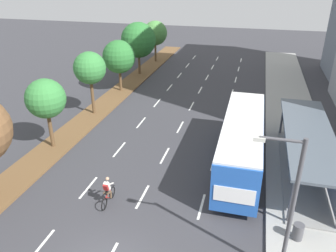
{
  "coord_description": "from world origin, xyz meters",
  "views": [
    {
      "loc": [
        5.54,
        -9.53,
        12.11
      ],
      "look_at": [
        -0.4,
        12.87,
        1.2
      ],
      "focal_mm": 35.7,
      "sensor_mm": 36.0,
      "label": 1
    }
  ],
  "objects_px": {
    "median_tree_fifth": "(138,40)",
    "streetlight": "(289,201)",
    "bus_shelter": "(311,149)",
    "median_tree_third": "(90,68)",
    "median_tree_second": "(46,99)",
    "median_tree_fourth": "(119,57)",
    "trash_bin": "(298,232)",
    "cyclist": "(108,192)",
    "bus": "(242,139)",
    "median_tree_farthest": "(155,33)"
  },
  "relations": [
    {
      "from": "median_tree_second",
      "to": "median_tree_fifth",
      "type": "height_order",
      "value": "median_tree_fifth"
    },
    {
      "from": "cyclist",
      "to": "median_tree_fourth",
      "type": "distance_m",
      "value": 19.67
    },
    {
      "from": "cyclist",
      "to": "streetlight",
      "type": "xyz_separation_m",
      "value": [
        9.09,
        -2.52,
        3.1
      ]
    },
    {
      "from": "bus",
      "to": "trash_bin",
      "type": "distance_m",
      "value": 7.18
    },
    {
      "from": "cyclist",
      "to": "median_tree_fifth",
      "type": "distance_m",
      "value": 26.0
    },
    {
      "from": "median_tree_farthest",
      "to": "streetlight",
      "type": "bearing_deg",
      "value": -65.11
    },
    {
      "from": "bus",
      "to": "median_tree_farthest",
      "type": "xyz_separation_m",
      "value": [
        -13.59,
        25.49,
        1.99
      ]
    },
    {
      "from": "cyclist",
      "to": "median_tree_second",
      "type": "bearing_deg",
      "value": 142.96
    },
    {
      "from": "median_tree_third",
      "to": "median_tree_farthest",
      "type": "height_order",
      "value": "median_tree_third"
    },
    {
      "from": "bus",
      "to": "median_tree_fifth",
      "type": "bearing_deg",
      "value": 125.98
    },
    {
      "from": "median_tree_fifth",
      "to": "median_tree_farthest",
      "type": "xyz_separation_m",
      "value": [
        0.14,
        6.59,
        -0.25
      ]
    },
    {
      "from": "cyclist",
      "to": "median_tree_third",
      "type": "relative_size",
      "value": 0.32
    },
    {
      "from": "bus_shelter",
      "to": "median_tree_fifth",
      "type": "relative_size",
      "value": 1.83
    },
    {
      "from": "bus_shelter",
      "to": "median_tree_farthest",
      "type": "relative_size",
      "value": 2.06
    },
    {
      "from": "bus_shelter",
      "to": "streetlight",
      "type": "relative_size",
      "value": 1.78
    },
    {
      "from": "median_tree_third",
      "to": "trash_bin",
      "type": "distance_m",
      "value": 20.93
    },
    {
      "from": "median_tree_fifth",
      "to": "streetlight",
      "type": "bearing_deg",
      "value": -59.86
    },
    {
      "from": "median_tree_fifth",
      "to": "streetlight",
      "type": "xyz_separation_m",
      "value": [
        15.89,
        -27.37,
        -0.41
      ]
    },
    {
      "from": "median_tree_farthest",
      "to": "median_tree_fifth",
      "type": "bearing_deg",
      "value": -91.2
    },
    {
      "from": "bus_shelter",
      "to": "median_tree_farthest",
      "type": "height_order",
      "value": "median_tree_farthest"
    },
    {
      "from": "bus",
      "to": "streetlight",
      "type": "relative_size",
      "value": 1.74
    },
    {
      "from": "bus_shelter",
      "to": "bus",
      "type": "distance_m",
      "value": 4.29
    },
    {
      "from": "median_tree_fourth",
      "to": "trash_bin",
      "type": "relative_size",
      "value": 6.36
    },
    {
      "from": "bus",
      "to": "median_tree_third",
      "type": "bearing_deg",
      "value": 157.07
    },
    {
      "from": "cyclist",
      "to": "streetlight",
      "type": "bearing_deg",
      "value": -15.49
    },
    {
      "from": "bus",
      "to": "median_tree_farthest",
      "type": "bearing_deg",
      "value": 118.05
    },
    {
      "from": "median_tree_fifth",
      "to": "streetlight",
      "type": "distance_m",
      "value": 31.65
    },
    {
      "from": "median_tree_farthest",
      "to": "trash_bin",
      "type": "xyz_separation_m",
      "value": [
        16.79,
        -31.75,
        -3.48
      ]
    },
    {
      "from": "cyclist",
      "to": "median_tree_fifth",
      "type": "xyz_separation_m",
      "value": [
        -6.8,
        24.85,
        3.51
      ]
    },
    {
      "from": "bus",
      "to": "median_tree_second",
      "type": "relative_size",
      "value": 2.18
    },
    {
      "from": "bus_shelter",
      "to": "streetlight",
      "type": "xyz_separation_m",
      "value": [
        -2.11,
        -8.66,
        2.02
      ]
    },
    {
      "from": "trash_bin",
      "to": "bus",
      "type": "bearing_deg",
      "value": 117.09
    },
    {
      "from": "bus_shelter",
      "to": "median_tree_third",
      "type": "bearing_deg",
      "value": 162.75
    },
    {
      "from": "median_tree_fourth",
      "to": "cyclist",
      "type": "bearing_deg",
      "value": -69.97
    },
    {
      "from": "median_tree_third",
      "to": "median_tree_fifth",
      "type": "xyz_separation_m",
      "value": [
        -0.18,
        13.17,
        -0.01
      ]
    },
    {
      "from": "median_tree_third",
      "to": "median_tree_second",
      "type": "bearing_deg",
      "value": -90.98
    },
    {
      "from": "median_tree_third",
      "to": "median_tree_fifth",
      "type": "height_order",
      "value": "median_tree_fifth"
    },
    {
      "from": "median_tree_fourth",
      "to": "median_tree_second",
      "type": "bearing_deg",
      "value": -90.35
    },
    {
      "from": "bus",
      "to": "median_tree_second",
      "type": "xyz_separation_m",
      "value": [
        -13.66,
        -0.86,
        1.8
      ]
    },
    {
      "from": "cyclist",
      "to": "median_tree_fifth",
      "type": "height_order",
      "value": "median_tree_fifth"
    },
    {
      "from": "median_tree_fourth",
      "to": "median_tree_farthest",
      "type": "bearing_deg",
      "value": 90.04
    },
    {
      "from": "cyclist",
      "to": "median_tree_farthest",
      "type": "xyz_separation_m",
      "value": [
        -6.67,
        31.43,
        3.26
      ]
    },
    {
      "from": "median_tree_third",
      "to": "median_tree_fifth",
      "type": "distance_m",
      "value": 13.18
    },
    {
      "from": "bus_shelter",
      "to": "median_tree_fifth",
      "type": "height_order",
      "value": "median_tree_fifth"
    },
    {
      "from": "bus",
      "to": "cyclist",
      "type": "relative_size",
      "value": 6.2
    },
    {
      "from": "bus",
      "to": "cyclist",
      "type": "bearing_deg",
      "value": -139.35
    },
    {
      "from": "median_tree_third",
      "to": "median_tree_fourth",
      "type": "distance_m",
      "value": 6.61
    },
    {
      "from": "trash_bin",
      "to": "cyclist",
      "type": "bearing_deg",
      "value": 178.22
    },
    {
      "from": "bus_shelter",
      "to": "streetlight",
      "type": "height_order",
      "value": "streetlight"
    },
    {
      "from": "median_tree_fourth",
      "to": "trash_bin",
      "type": "distance_m",
      "value": 25.23
    }
  ]
}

